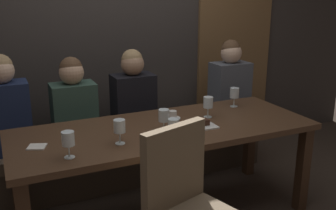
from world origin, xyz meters
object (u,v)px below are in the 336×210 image
Objects in this scene: dining_table at (165,138)px; wine_glass_near_left at (174,126)px; wine_glass_end_left at (119,127)px; wine_glass_far_right at (234,93)px; diner_far_end at (133,95)px; wine_glass_center_back at (164,116)px; chair_near_side at (187,201)px; diner_redhead at (5,107)px; dessert_plate at (202,124)px; wine_glass_near_right at (68,139)px; diner_bearded at (74,103)px; espresso_cup at (173,116)px; banquette_bench at (134,156)px; diner_near_end at (230,83)px; wine_glass_end_right at (208,103)px.

dining_table is 0.37m from wine_glass_near_left.
wine_glass_end_left is (-0.40, -0.17, 0.20)m from dining_table.
diner_far_end is at bearing 148.89° from wine_glass_far_right.
diner_far_end reaches higher than wine_glass_center_back.
chair_near_side is 1.69m from diner_redhead.
diner_redhead is 4.15× the size of dessert_plate.
wine_glass_center_back is at bearing 13.58° from wine_glass_end_left.
wine_glass_far_right is 0.60m from dessert_plate.
wine_glass_far_right is 0.86m from wine_glass_center_back.
wine_glass_end_left is 1.00× the size of wine_glass_near_right.
wine_glass_far_right is at bearing -20.29° from diner_bearded.
dessert_plate is at bearing -21.36° from dining_table.
espresso_cup is at bearing 69.96° from chair_near_side.
wine_glass_center_back and wine_glass_near_left have the same top height.
diner_redhead reaches higher than dessert_plate.
wine_glass_far_right is at bearing 19.28° from wine_glass_end_left.
banquette_bench is 0.99m from dessert_plate.
diner_redhead reaches higher than banquette_bench.
diner_far_end is 0.77m from wine_glass_center_back.
banquette_bench is 20.83× the size of espresso_cup.
wine_glass_near_right is 0.71m from wine_glass_center_back.
wine_glass_end_left and wine_glass_center_back have the same top height.
wine_glass_near_right is 1.01m from dessert_plate.
wine_glass_far_right reaches higher than dessert_plate.
wine_glass_end_left is at bearing -148.92° from espresso_cup.
diner_far_end is 4.67× the size of wine_glass_far_right.
wine_glass_end_left is at bearing -148.54° from diner_near_end.
banquette_bench is 15.24× the size of wine_glass_near_right.
diner_near_end reaches higher than wine_glass_near_right.
wine_glass_near_right is 1.37× the size of espresso_cup.
wine_glass_end_right is (0.40, 0.07, 0.20)m from dining_table.
espresso_cup is (0.87, 0.40, -0.09)m from wine_glass_near_right.
diner_near_end is (1.00, 0.00, 0.01)m from diner_far_end.
wine_glass_near_left is at bearing -114.57° from espresso_cup.
diner_redhead is at bearing 179.05° from diner_near_end.
banquette_bench is at bearing 0.77° from diner_bearded.
diner_redhead is 1.53m from dessert_plate.
diner_near_end is 1.08m from dessert_plate.
chair_near_side is at bearing -125.25° from dessert_plate.
diner_redhead is 1.58m from wine_glass_end_right.
diner_redhead is 1.30m from espresso_cup.
chair_near_side is 0.79m from dessert_plate.
dessert_plate is (0.33, 0.20, -0.10)m from wine_glass_near_left.
diner_redhead is 6.57× the size of espresso_cup.
wine_glass_far_right is (0.93, 0.95, 0.30)m from chair_near_side.
diner_bearded reaches higher than chair_near_side.
diner_far_end reaches higher than wine_glass_near_right.
diner_near_end is at bearing 49.86° from chair_near_side.
banquette_bench is 1.47m from chair_near_side.
banquette_bench is 13.16× the size of dessert_plate.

